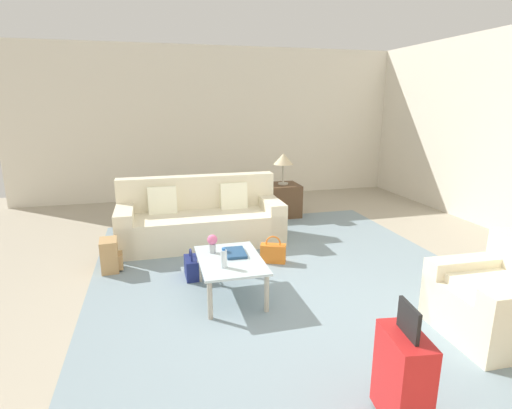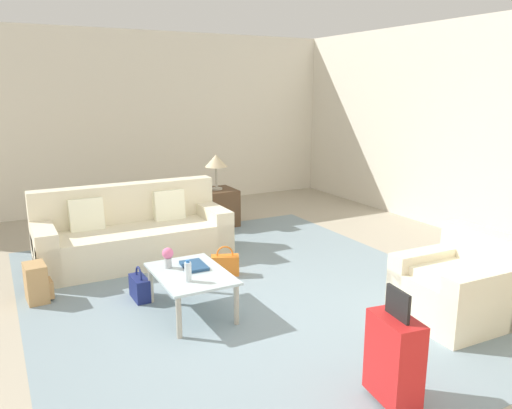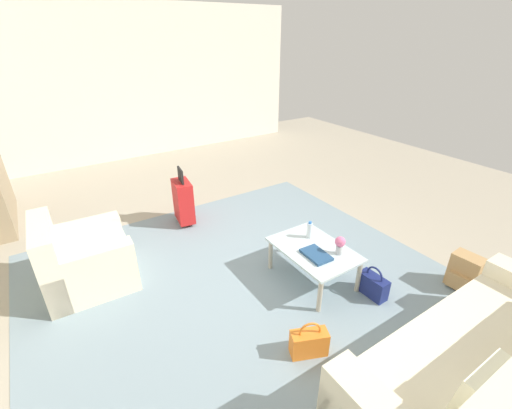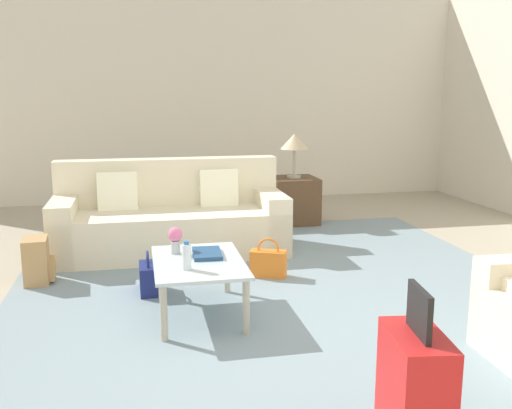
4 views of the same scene
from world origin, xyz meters
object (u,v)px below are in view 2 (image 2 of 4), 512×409
Objects in this scene: coffee_table at (191,278)px; suitcase_red at (394,357)px; couch at (132,236)px; armchair at (459,290)px; handbag_navy at (140,287)px; table_lamp at (216,162)px; backpack_tan at (37,283)px; handbag_orange at (225,265)px; flower_vase at (168,256)px; coffee_table_book at (194,266)px; water_bottle at (188,271)px; side_table at (217,207)px.

suitcase_red is at bearing 19.29° from coffee_table.
armchair is at bearing 36.14° from couch.
couch is 6.47× the size of handbag_navy.
backpack_tan is (1.80, -2.79, -0.82)m from table_lamp.
suitcase_red is 2.76m from handbag_orange.
armchair is 4.40× the size of flower_vase.
coffee_table is at bearing 33.02° from handbag_navy.
couch is 2.57× the size of armchair.
suitcase_red is (2.12, 0.62, -0.07)m from coffee_table_book.
water_bottle is at bearing -156.04° from suitcase_red.
handbag_orange is (-2.75, 0.00, -0.23)m from suitcase_red.
armchair is 2.53m from coffee_table_book.
armchair is 2.53m from handbag_orange.
flower_vase is 0.51× the size of backpack_tan.
coffee_table_book is at bearing -163.70° from suitcase_red.
table_lamp is (-2.68, 1.42, 0.58)m from coffee_table_book.
handbag_orange is at bearing 140.01° from water_bottle.
flower_vase reaches higher than side_table.
side_table is (-2.68, 1.42, -0.14)m from coffee_table_book.
handbag_navy is at bearing -157.46° from suitcase_red.
water_bottle is 3.44m from table_lamp.
armchair reaches higher than handbag_orange.
flower_vase reaches higher than handbag_orange.
coffee_table reaches higher than handbag_orange.
table_lamp is at bearing 170.54° from suitcase_red.
coffee_table is 0.32m from flower_vase.
couch is 1.80m from coffee_table.
couch is at bearing 168.25° from handbag_navy.
armchair is 2.52× the size of handbag_navy.
coffee_table is at bearing 3.18° from couch.
flower_vase is (-1.52, -2.32, 0.25)m from armchair.
suitcase_red reaches higher than handbag_navy.
table_lamp is 2.37m from handbag_orange.
suitcase_red is at bearing 23.96° from water_bottle.
coffee_table is 1.06m from handbag_orange.
couch is 2.01m from water_bottle.
coffee_table is 0.70m from handbag_navy.
armchair is at bearing 58.17° from coffee_table_book.
side_table is at bearing 151.82° from coffee_table.
handbag_orange is at bearing -144.53° from armchair.
water_bottle reaches higher than backpack_tan.
armchair is at bearing 9.22° from table_lamp.
couch is at bearing -176.82° from coffee_table.
table_lamp reaches higher than handbag_orange.
flower_vase is (1.58, -0.05, 0.23)m from couch.
table_lamp is 3.42m from backpack_tan.
water_bottle is 0.88m from handbag_navy.
water_bottle is 0.64× the size of coffee_table_book.
coffee_table_book is at bearing 66.50° from flower_vase.
coffee_table_book is at bearing 57.26° from backpack_tan.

